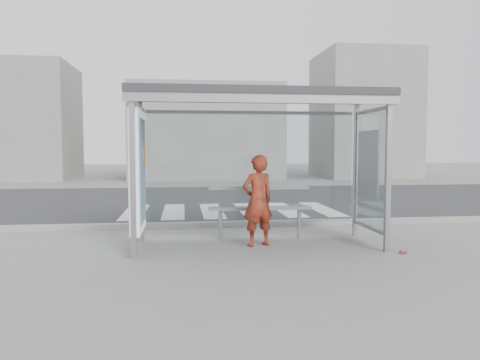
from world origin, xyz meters
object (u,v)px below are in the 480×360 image
Objects in this scene: person at (258,201)px; soda_can at (403,252)px; bus_shelter at (235,130)px; bench at (260,208)px.

person is 2.48m from soda_can.
bus_shelter reaches higher than bench.
person is (0.38, -0.06, -1.20)m from bus_shelter.
bus_shelter is 2.73× the size of person.
bus_shelter reaches higher than person.
person is 0.63m from bench.
bus_shelter is at bearing -28.06° from person.
person reaches higher than soda_can.
soda_can is at bearing -35.37° from bench.
soda_can is (2.20, -0.88, -0.75)m from person.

